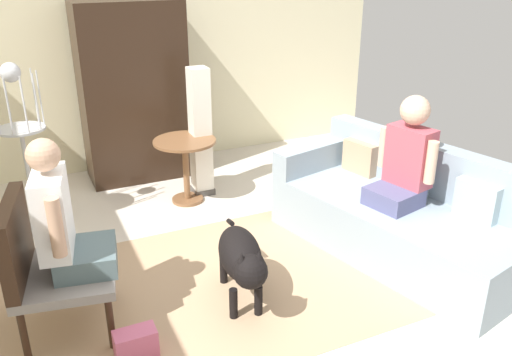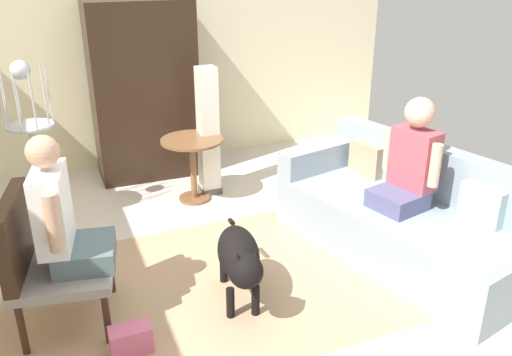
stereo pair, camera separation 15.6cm
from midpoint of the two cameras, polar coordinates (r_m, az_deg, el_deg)
ground_plane at (r=4.01m, az=-3.78°, el=-10.98°), size 6.40×6.40×0.00m
back_wall at (r=6.03m, az=-13.85°, el=13.67°), size 5.80×0.12×2.65m
area_rug at (r=3.98m, az=-4.50°, el=-11.18°), size 3.02×1.85×0.01m
couch at (r=4.41m, az=13.91°, el=-3.77°), size 1.33×2.17×0.84m
armchair at (r=3.55m, az=-23.05°, el=-7.99°), size 0.69×0.74×0.91m
person_on_couch at (r=4.17m, az=14.64°, el=1.89°), size 0.48×0.50×0.84m
person_on_armchair at (r=3.42m, az=-21.13°, el=-4.29°), size 0.49×0.55×0.86m
round_end_table at (r=5.09m, az=-8.39°, el=2.08°), size 0.59×0.59×0.62m
dog at (r=3.60m, az=-2.81°, el=-8.45°), size 0.40×0.93×0.58m
bird_cage_stand at (r=4.86m, az=-24.35°, el=3.00°), size 0.39×0.39×1.44m
column_lamp at (r=5.19m, az=-6.81°, el=4.70°), size 0.20×0.20×1.26m
armoire_cabinet at (r=5.69m, az=-13.70°, el=8.84°), size 1.04×0.56×1.81m
handbag at (r=3.42m, az=-14.01°, el=-16.75°), size 0.25×0.14×0.18m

